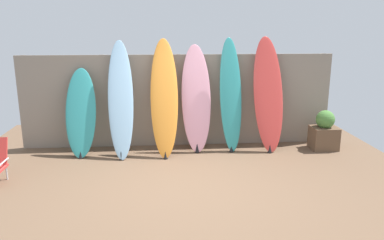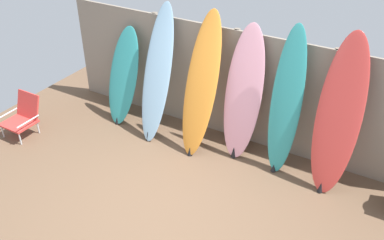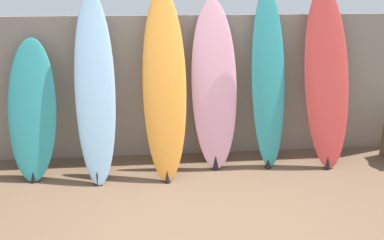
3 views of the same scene
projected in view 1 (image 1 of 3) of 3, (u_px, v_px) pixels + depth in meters
name	position (u px, v px, depth m)	size (l,w,h in m)	color
ground	(185.00, 185.00, 5.63)	(7.68, 7.68, 0.00)	brown
fence_back	(178.00, 101.00, 7.36)	(6.08, 0.11, 1.80)	gray
surfboard_teal_0	(81.00, 113.00, 6.82)	(0.55, 0.64, 1.58)	teal
surfboard_skyblue_1	(121.00, 100.00, 6.76)	(0.50, 0.84, 2.09)	#8CB7D6
surfboard_orange_2	(164.00, 98.00, 6.80)	(0.50, 0.80, 2.12)	orange
surfboard_pink_3	(196.00, 99.00, 7.03)	(0.58, 0.56, 2.00)	pink
surfboard_teal_4	(231.00, 95.00, 7.04)	(0.48, 0.54, 2.13)	teal
surfboard_red_5	(268.00, 95.00, 7.07)	(0.64, 0.72, 2.15)	#D13D38
planter_box	(324.00, 132.00, 7.21)	(0.48, 0.41, 0.77)	brown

